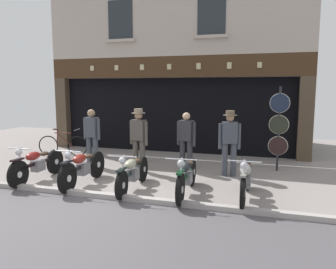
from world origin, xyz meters
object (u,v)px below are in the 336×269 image
at_px(motorcycle_left, 37,164).
at_px(motorcycle_right, 246,179).
at_px(salesman_left, 92,135).
at_px(assistant_far_right, 230,140).
at_px(motorcycle_center, 133,172).
at_px(motorcycle_center_left, 83,167).
at_px(salesman_right, 186,139).
at_px(motorcycle_center_right, 187,175).
at_px(tyre_sign_pole, 279,125).
at_px(advert_board_far, 112,98).
at_px(advert_board_near, 136,98).
at_px(shopkeeper_center, 139,136).
at_px(leaning_bicycle, 63,145).

bearing_deg(motorcycle_left, motorcycle_right, 179.99).
relative_size(salesman_left, assistant_far_right, 0.98).
bearing_deg(motorcycle_right, motorcycle_center, 2.26).
xyz_separation_m(motorcycle_center_left, salesman_right, (1.95, 2.04, 0.45)).
bearing_deg(salesman_right, motorcycle_right, 145.84).
xyz_separation_m(motorcycle_center_right, tyre_sign_pole, (1.85, 2.74, 0.83)).
bearing_deg(tyre_sign_pole, advert_board_far, 162.16).
height_order(motorcycle_left, motorcycle_center, motorcycle_left).
relative_size(motorcycle_center_right, advert_board_near, 1.95).
xyz_separation_m(assistant_far_right, tyre_sign_pole, (1.19, 0.91, 0.32)).
xyz_separation_m(motorcycle_right, salesman_left, (-4.45, 1.68, 0.49)).
distance_m(shopkeeper_center, leaning_bicycle, 3.51).
distance_m(motorcycle_center_left, shopkeeper_center, 1.88).
distance_m(motorcycle_center_left, leaning_bicycle, 3.81).
xyz_separation_m(motorcycle_right, advert_board_far, (-5.21, 4.53, 1.47)).
distance_m(motorcycle_left, advert_board_near, 4.90).
bearing_deg(motorcycle_right, salesman_right, -48.44).
bearing_deg(advert_board_near, motorcycle_center, -68.31).
height_order(motorcycle_center_left, tyre_sign_pole, tyre_sign_pole).
bearing_deg(advert_board_near, advert_board_far, -179.99).
relative_size(shopkeeper_center, advert_board_near, 1.60).
xyz_separation_m(motorcycle_center_right, salesman_right, (-0.52, 2.02, 0.46)).
bearing_deg(salesman_left, motorcycle_center_right, 158.97).
xyz_separation_m(motorcycle_right, salesman_right, (-1.73, 1.94, 0.45)).
relative_size(motorcycle_right, assistant_far_right, 1.18).
xyz_separation_m(salesman_left, leaning_bicycle, (-1.75, 1.09, -0.55)).
xyz_separation_m(motorcycle_center_left, shopkeeper_center, (0.72, 1.66, 0.52)).
relative_size(motorcycle_center_left, assistant_far_right, 1.20).
distance_m(motorcycle_center, assistant_far_right, 2.69).
xyz_separation_m(motorcycle_right, tyre_sign_pole, (0.64, 2.65, 0.83)).
bearing_deg(motorcycle_center_right, motorcycle_center_left, -3.60).
distance_m(assistant_far_right, advert_board_far, 5.52).
relative_size(shopkeeper_center, leaning_bicycle, 1.02).
relative_size(motorcycle_right, advert_board_far, 2.18).
distance_m(salesman_left, shopkeeper_center, 1.50).
bearing_deg(motorcycle_left, motorcycle_center_left, 178.62).
bearing_deg(advert_board_far, salesman_right, -36.76).
height_order(assistant_far_right, tyre_sign_pole, tyre_sign_pole).
distance_m(shopkeeper_center, advert_board_far, 3.85).
distance_m(motorcycle_left, leaning_bicycle, 3.12).
distance_m(motorcycle_center, salesman_right, 2.21).
distance_m(motorcycle_center_right, tyre_sign_pole, 3.41).
distance_m(motorcycle_left, advert_board_far, 4.86).
bearing_deg(motorcycle_left, advert_board_near, -99.34).
xyz_separation_m(motorcycle_center, salesman_left, (-2.02, 1.78, 0.50)).
xyz_separation_m(advert_board_near, advert_board_far, (-0.93, -0.00, 0.01)).
bearing_deg(assistant_far_right, leaning_bicycle, -22.61).
bearing_deg(assistant_far_right, motorcycle_center_left, 18.04).
bearing_deg(salesman_left, advert_board_near, -86.04).
relative_size(motorcycle_right, salesman_right, 1.24).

